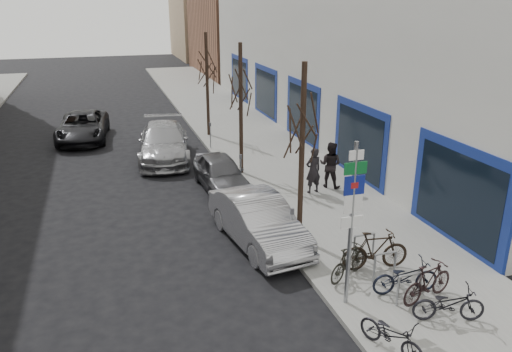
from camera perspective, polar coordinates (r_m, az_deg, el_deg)
ground at (r=12.00m, az=-0.56°, el=-16.71°), size 120.00×120.00×0.00m
sidewalk_east at (r=21.76m, az=3.16°, el=0.74°), size 5.00×70.00×0.15m
commercial_building at (r=32.15m, az=21.37°, el=14.59°), size 20.00×32.00×10.00m
brick_building_far at (r=51.82m, az=0.41°, el=16.21°), size 12.00×14.00×8.00m
tan_building_far at (r=66.34m, az=-3.30°, el=17.36°), size 13.00×12.00×9.00m
highway_sign_pole at (r=11.58m, az=10.89°, el=-4.45°), size 0.55×0.10×4.20m
bike_rack at (r=13.50m, az=14.52°, el=-9.62°), size 0.66×2.26×0.83m
tree_near at (r=14.17m, az=5.41°, el=7.29°), size 1.80×1.80×5.50m
tree_mid at (r=20.22m, az=-1.78°, el=11.08°), size 1.80×1.80×5.50m
tree_far at (r=26.49m, az=-5.68°, el=13.03°), size 1.80×1.80×5.50m
meter_front at (r=14.59m, az=4.12°, el=-5.54°), size 0.10×0.08×1.27m
meter_mid at (r=19.44m, az=-1.76°, el=1.05°), size 0.10×0.08×1.27m
meter_back at (r=24.57m, az=-5.25°, el=4.96°), size 0.10×0.08×1.27m
bike_near_left at (r=11.13m, az=15.26°, el=-16.82°), size 1.05×1.62×0.95m
bike_near_right at (r=12.99m, az=19.06°, el=-11.33°), size 1.76×0.93×1.02m
bike_mid_curb at (r=13.12m, az=16.73°, el=-10.70°), size 1.76×0.74×1.04m
bike_mid_inner at (r=13.44m, az=10.51°, el=-9.58°), size 1.59×1.16×0.95m
bike_far_curb at (r=12.43m, az=21.21°, el=-13.19°), size 1.72×0.97×1.00m
bike_far_inner at (r=13.94m, az=13.48°, el=-8.23°), size 1.94×0.79×1.15m
parked_car_front at (r=15.18m, az=0.26°, el=-5.15°), size 2.20×4.72×1.50m
parked_car_mid at (r=19.56m, az=-4.05°, el=0.36°), size 1.75×3.99×1.34m
parked_car_back at (r=23.61m, az=-10.49°, el=3.82°), size 2.95×5.79×1.61m
lane_car at (r=28.02m, az=-19.18°, el=5.38°), size 2.89×5.45×1.46m
pedestrian_near at (r=18.80m, az=6.56°, el=0.63°), size 0.70×0.52×1.76m
pedestrian_far at (r=19.46m, az=8.49°, el=1.32°), size 0.80×0.79×1.83m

